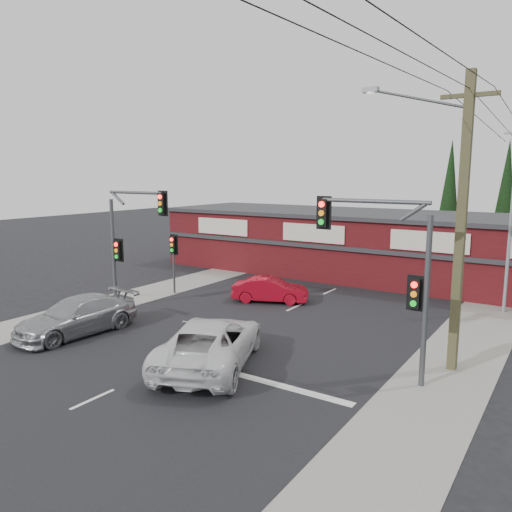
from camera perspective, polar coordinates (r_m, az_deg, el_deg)
The scene contains 18 objects.
ground at distance 19.94m, azimuth -5.63°, elevation -10.37°, with size 120.00×120.00×0.00m, color black.
road_strip at distance 23.83m, azimuth 1.99°, elevation -7.00°, with size 14.00×70.00×0.01m, color black.
verge_left at distance 29.02m, azimuth -12.53°, elevation -4.22°, with size 3.00×70.00×0.02m, color gray.
verge_right at distance 20.94m, azimuth 22.60°, elevation -10.07°, with size 3.00×70.00×0.02m, color gray.
stop_line at distance 16.89m, azimuth 0.60°, elevation -14.03°, with size 6.50×0.35×0.01m, color silver.
white_suv at distance 17.92m, azimuth -5.27°, elevation -9.80°, with size 2.82×6.11×1.70m, color silver.
silver_suv at distance 22.56m, azimuth -19.82°, elevation -6.49°, with size 2.17×5.33×1.55m, color #9FA2A4.
red_sedan at distance 26.50m, azimuth 1.64°, elevation -3.87°, with size 1.38×3.96×1.31m, color #A50A1B.
lane_dashes at distance 19.03m, azimuth -8.10°, elevation -11.36°, with size 0.12×35.05×0.01m.
shop_building at distance 34.36m, azimuth 11.05°, elevation 1.53°, with size 27.30×8.40×4.22m.
conifer_near at distance 39.46m, azimuth 21.25°, elevation 6.95°, with size 1.80×1.80×9.25m.
conifer_far at distance 40.85m, azimuth 26.68°, elevation 6.65°, with size 1.80×1.80×9.25m.
traffic_mast_left at distance 24.83m, azimuth -14.46°, elevation 2.62°, with size 3.77×0.27×5.97m.
traffic_mast_right at distance 16.57m, azimuth 15.25°, elevation -0.61°, with size 3.96×0.27×5.97m.
pedestal_signal at distance 28.37m, azimuth -9.41°, elevation 0.50°, with size 0.55×0.27×3.38m.
utility_pole at distance 17.92m, azimuth 22.03°, elevation 4.45°, with size 4.38×0.59×10.00m.
steel_pole at distance 26.77m, azimuth 27.16°, elevation 4.02°, with size 1.20×0.16×9.00m.
power_lines at distance 12.75m, azimuth 18.39°, elevation 19.39°, with size 2.01×29.00×1.22m.
Camera 1 is at (11.88, -14.54, 6.73)m, focal length 35.00 mm.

